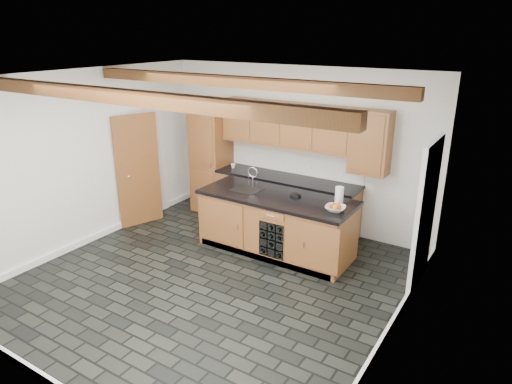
% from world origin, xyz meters
% --- Properties ---
extents(ground, '(5.00, 5.00, 0.00)m').
position_xyz_m(ground, '(0.00, 0.00, 0.00)').
color(ground, black).
rests_on(ground, ground).
extents(room_shell, '(5.01, 5.00, 5.00)m').
position_xyz_m(room_shell, '(-0.09, 0.53, 1.53)').
color(room_shell, white).
rests_on(room_shell, ground).
extents(back_cabinetry, '(3.65, 0.62, 2.20)m').
position_xyz_m(back_cabinetry, '(-0.38, 2.24, 0.98)').
color(back_cabinetry, '#985B31').
rests_on(back_cabinetry, ground).
extents(island, '(2.48, 0.96, 0.93)m').
position_xyz_m(island, '(0.31, 1.28, 0.46)').
color(island, '#985B31').
rests_on(island, ground).
extents(faucet, '(0.45, 0.40, 0.34)m').
position_xyz_m(faucet, '(-0.25, 1.33, 0.96)').
color(faucet, black).
rests_on(faucet, island).
extents(kitchen_scale, '(0.16, 0.10, 0.05)m').
position_xyz_m(kitchen_scale, '(0.55, 1.44, 0.95)').
color(kitchen_scale, black).
rests_on(kitchen_scale, island).
extents(fruit_bowl, '(0.33, 0.33, 0.07)m').
position_xyz_m(fruit_bowl, '(1.31, 1.20, 0.97)').
color(fruit_bowl, beige).
rests_on(fruit_bowl, island).
extents(fruit_cluster, '(0.16, 0.17, 0.07)m').
position_xyz_m(fruit_cluster, '(1.31, 1.20, 1.00)').
color(fruit_cluster, red).
rests_on(fruit_cluster, fruit_bowl).
extents(paper_towel, '(0.12, 0.12, 0.25)m').
position_xyz_m(paper_towel, '(1.24, 1.51, 1.06)').
color(paper_towel, white).
rests_on(paper_towel, island).
extents(mug, '(0.11, 0.11, 0.08)m').
position_xyz_m(mug, '(-1.13, 2.17, 0.97)').
color(mug, white).
rests_on(mug, back_cabinetry).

